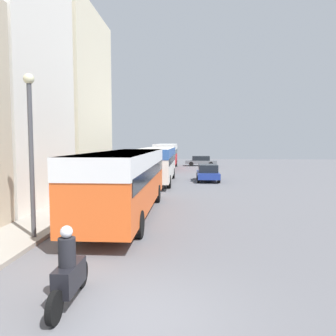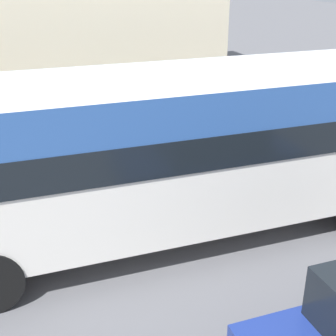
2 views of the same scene
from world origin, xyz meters
TOP-DOWN VIEW (x-y plane):
  - ground_plane at (0.00, 0.00)m, footprint 120.00×120.00m
  - building_midblock at (-8.73, 10.78)m, footprint 5.06×7.21m
  - building_far_terrace at (-9.38, 19.83)m, footprint 6.35×9.48m
  - bus_lead at (-1.85, 8.87)m, footprint 2.53×11.35m
  - bus_following at (-1.57, 21.35)m, footprint 2.61×10.65m
  - bus_third_in_line at (-1.83, 36.07)m, footprint 2.50×11.20m
  - motorcycle_behind_lead at (-1.47, 0.46)m, footprint 0.38×2.24m
  - car_crossing at (2.81, 41.12)m, footprint 4.49×1.80m
  - car_far_curb at (2.75, 22.73)m, footprint 1.93×4.05m
  - pedestrian_near_curb at (-5.86, 29.86)m, footprint 0.43×0.43m
  - pedestrian_walking_away at (-4.39, 13.32)m, footprint 0.37×0.37m
  - lamp_post at (-4.35, 4.80)m, footprint 0.36×0.36m

SIDE VIEW (x-z plane):
  - ground_plane at x=0.00m, z-range 0.00..0.00m
  - motorcycle_behind_lead at x=-1.47m, z-range -0.18..1.55m
  - car_crossing at x=2.81m, z-range 0.04..1.46m
  - car_far_curb at x=2.75m, z-range 0.03..1.51m
  - pedestrian_near_curb at x=-5.86m, z-range 0.15..1.75m
  - pedestrian_walking_away at x=-4.39m, z-range 0.16..1.80m
  - bus_following at x=-1.57m, z-range 0.45..3.39m
  - bus_lead at x=-1.85m, z-range 0.45..3.46m
  - bus_third_in_line at x=-1.83m, z-range 0.47..3.65m
  - lamp_post at x=-4.35m, z-range 0.70..6.32m
  - building_far_terrace at x=-9.38m, z-range 0.00..13.70m
  - building_midblock at x=-8.73m, z-range 0.00..13.98m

